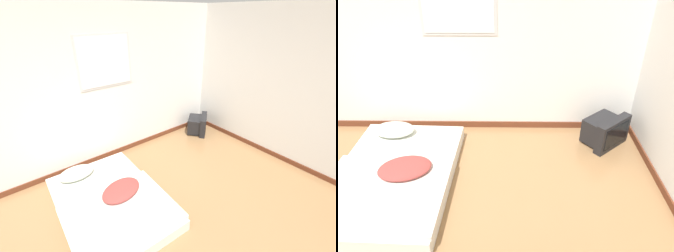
% 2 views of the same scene
% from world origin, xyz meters
% --- Properties ---
extents(wall_back, '(8.38, 0.08, 2.60)m').
position_xyz_m(wall_back, '(0.01, 2.64, 1.29)').
color(wall_back, white).
rests_on(wall_back, ground_plane).
extents(mattress_bed, '(1.35, 1.93, 0.31)m').
position_xyz_m(mattress_bed, '(0.02, 1.42, 0.11)').
color(mattress_bed, silver).
rests_on(mattress_bed, ground_plane).
extents(crt_tv, '(0.64, 0.62, 0.41)m').
position_xyz_m(crt_tv, '(2.55, 2.23, 0.19)').
color(crt_tv, black).
rests_on(crt_tv, ground_plane).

